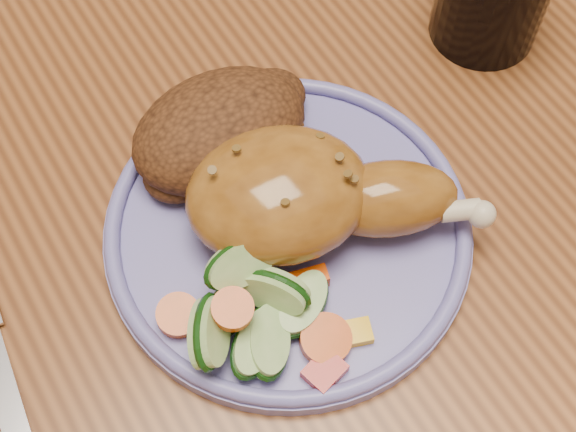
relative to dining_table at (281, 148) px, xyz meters
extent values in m
plane|color=#532E1C|center=(0.00, 0.00, -0.67)|extent=(4.00, 4.00, 0.00)
cube|color=brown|center=(0.00, 0.00, 0.06)|extent=(0.90, 1.40, 0.04)
cylinder|color=#4C2D16|center=(-0.18, 0.37, -0.46)|extent=(0.04, 0.04, 0.41)
cylinder|color=#4C2D16|center=(0.18, 0.37, -0.46)|extent=(0.04, 0.04, 0.41)
cylinder|color=#6864B5|center=(-0.06, -0.11, 0.09)|extent=(0.23, 0.23, 0.01)
torus|color=#6864B5|center=(-0.06, -0.11, 0.10)|extent=(0.23, 0.23, 0.01)
ellipsoid|color=#945C1F|center=(-0.06, -0.10, 0.13)|extent=(0.14, 0.12, 0.06)
ellipsoid|color=#945C1F|center=(0.00, -0.13, 0.12)|extent=(0.10, 0.08, 0.04)
sphere|color=beige|center=(0.04, -0.17, 0.12)|extent=(0.02, 0.02, 0.02)
ellipsoid|color=#4C2813|center=(-0.07, -0.03, 0.12)|extent=(0.12, 0.09, 0.05)
ellipsoid|color=#4C2813|center=(-0.03, -0.02, 0.11)|extent=(0.06, 0.05, 0.03)
ellipsoid|color=#4C2813|center=(-0.10, -0.04, 0.11)|extent=(0.05, 0.04, 0.02)
cube|color=#A50A05|center=(-0.09, -0.20, 0.10)|extent=(0.03, 0.02, 0.01)
cube|color=#E5A507|center=(-0.06, -0.19, 0.10)|extent=(0.02, 0.02, 0.01)
cylinder|color=#E54307|center=(-0.12, -0.15, 0.13)|extent=(0.02, 0.03, 0.01)
cube|color=#E54307|center=(-0.07, -0.14, 0.10)|extent=(0.03, 0.02, 0.01)
cylinder|color=#E54307|center=(-0.08, -0.18, 0.10)|extent=(0.03, 0.03, 0.02)
cylinder|color=#E54307|center=(-0.14, -0.13, 0.10)|extent=(0.03, 0.03, 0.02)
cylinder|color=#ACCB84|center=(-0.12, -0.16, 0.11)|extent=(0.06, 0.06, 0.02)
cylinder|color=#ACCB84|center=(-0.14, -0.15, 0.12)|extent=(0.05, 0.05, 0.04)
cylinder|color=#ACCB84|center=(-0.12, -0.14, 0.10)|extent=(0.05, 0.06, 0.02)
cylinder|color=#ACCB84|center=(-0.09, -0.15, 0.12)|extent=(0.05, 0.05, 0.04)
cylinder|color=#ACCB84|center=(-0.10, -0.13, 0.13)|extent=(0.04, 0.04, 0.04)
cylinder|color=#ACCB84|center=(-0.08, -0.16, 0.10)|extent=(0.06, 0.06, 0.02)
cylinder|color=#ACCB84|center=(-0.11, -0.17, 0.11)|extent=(0.06, 0.06, 0.02)
cube|color=silver|center=(-0.25, -0.13, 0.09)|extent=(0.03, 0.14, 0.00)
camera|label=1|loc=(-0.18, -0.30, 0.54)|focal=50.00mm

